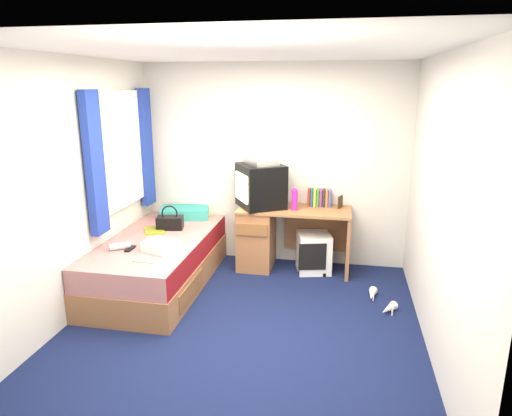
% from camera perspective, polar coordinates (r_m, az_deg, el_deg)
% --- Properties ---
extents(ground, '(3.40, 3.40, 0.00)m').
position_cam_1_polar(ground, '(4.34, -1.61, -14.47)').
color(ground, '#0C1438').
rests_on(ground, ground).
extents(room_shell, '(3.40, 3.40, 3.40)m').
position_cam_1_polar(room_shell, '(3.83, -1.77, 4.75)').
color(room_shell, white).
rests_on(room_shell, ground).
extents(bed, '(1.01, 2.00, 0.54)m').
position_cam_1_polar(bed, '(5.14, -12.03, -6.59)').
color(bed, '#A46E44').
rests_on(bed, ground).
extents(pillow, '(0.66, 0.51, 0.13)m').
position_cam_1_polar(pillow, '(5.74, -8.87, -0.56)').
color(pillow, '#1B63B0').
rests_on(pillow, bed).
extents(desk, '(1.30, 0.55, 0.75)m').
position_cam_1_polar(desk, '(5.46, 1.90, -3.38)').
color(desk, '#A46E44').
rests_on(desk, ground).
extents(storage_cube, '(0.45, 0.45, 0.46)m').
position_cam_1_polar(storage_cube, '(5.44, 7.21, -5.52)').
color(storage_cube, white).
rests_on(storage_cube, ground).
extents(crt_tv, '(0.66, 0.67, 0.50)m').
position_cam_1_polar(crt_tv, '(5.32, 0.57, 2.80)').
color(crt_tv, black).
rests_on(crt_tv, desk).
extents(vcr, '(0.46, 0.49, 0.08)m').
position_cam_1_polar(vcr, '(5.27, 0.63, 5.87)').
color(vcr, silver).
rests_on(vcr, crt_tv).
extents(book_row, '(0.27, 0.13, 0.20)m').
position_cam_1_polar(book_row, '(5.44, 7.93, 1.28)').
color(book_row, maroon).
rests_on(book_row, desk).
extents(picture_frame, '(0.06, 0.12, 0.14)m').
position_cam_1_polar(picture_frame, '(5.40, 10.49, 0.76)').
color(picture_frame, black).
rests_on(picture_frame, desk).
extents(pink_water_bottle, '(0.09, 0.09, 0.23)m').
position_cam_1_polar(pink_water_bottle, '(5.23, 4.83, 0.98)').
color(pink_water_bottle, '#EC219A').
rests_on(pink_water_bottle, desk).
extents(aerosol_can, '(0.06, 0.06, 0.18)m').
position_cam_1_polar(aerosol_can, '(5.38, 3.11, 1.18)').
color(aerosol_can, white).
rests_on(aerosol_can, desk).
extents(handbag, '(0.32, 0.22, 0.28)m').
position_cam_1_polar(handbag, '(5.31, -10.70, -1.74)').
color(handbag, black).
rests_on(handbag, bed).
extents(towel, '(0.37, 0.34, 0.10)m').
position_cam_1_polar(towel, '(4.65, -11.82, -4.67)').
color(towel, white).
rests_on(towel, bed).
extents(magazine, '(0.32, 0.35, 0.01)m').
position_cam_1_polar(magazine, '(5.29, -12.62, -2.75)').
color(magazine, '#F1FF1C').
rests_on(magazine, bed).
extents(water_bottle, '(0.20, 0.17, 0.07)m').
position_cam_1_polar(water_bottle, '(4.79, -16.66, -4.60)').
color(water_bottle, '#B4C3C6').
rests_on(water_bottle, bed).
extents(colour_swatch_fan, '(0.22, 0.07, 0.01)m').
position_cam_1_polar(colour_swatch_fan, '(4.42, -13.78, -6.48)').
color(colour_swatch_fan, yellow).
rests_on(colour_swatch_fan, bed).
extents(remote_control, '(0.05, 0.16, 0.02)m').
position_cam_1_polar(remote_control, '(4.77, -15.44, -4.92)').
color(remote_control, black).
rests_on(remote_control, bed).
extents(window_assembly, '(0.11, 1.42, 1.40)m').
position_cam_1_polar(window_assembly, '(5.21, -16.46, 6.56)').
color(window_assembly, silver).
rests_on(window_assembly, room_shell).
extents(white_heels, '(0.30, 0.52, 0.09)m').
position_cam_1_polar(white_heels, '(4.83, 15.22, -11.21)').
color(white_heels, white).
rests_on(white_heels, ground).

